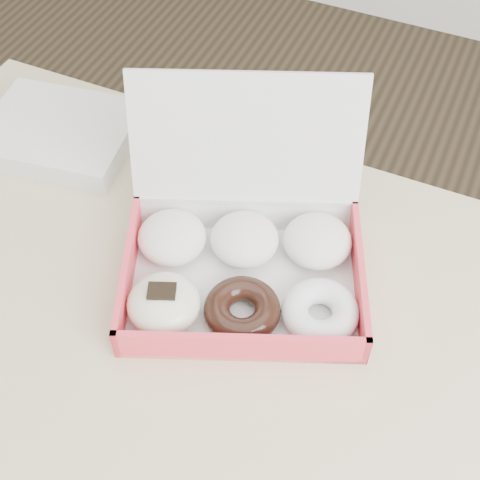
% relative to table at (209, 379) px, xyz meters
% --- Properties ---
extents(table, '(1.20, 0.80, 0.75)m').
position_rel_table_xyz_m(table, '(0.00, 0.00, 0.00)').
color(table, tan).
rests_on(table, ground).
extents(donut_box, '(0.40, 0.39, 0.23)m').
position_rel_table_xyz_m(donut_box, '(-0.01, 0.13, 0.12)').
color(donut_box, silver).
rests_on(donut_box, table).
extents(newspapers, '(0.26, 0.22, 0.04)m').
position_rel_table_xyz_m(newspapers, '(-0.39, 0.25, 0.10)').
color(newspapers, white).
rests_on(newspapers, table).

